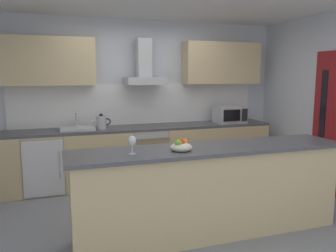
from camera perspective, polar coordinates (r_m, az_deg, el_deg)
ground at (r=4.35m, az=0.81°, el=-14.72°), size 5.81×4.41×0.02m
wall_back at (r=5.70m, az=-4.96°, el=4.46°), size 5.81×0.12×2.60m
backsplash_tile at (r=5.64m, az=-4.79°, el=3.70°), size 4.09×0.02×0.66m
counter_back at (r=5.47m, az=-3.93°, el=-4.73°), size 4.24×0.60×0.90m
counter_island at (r=3.71m, az=7.15°, el=-10.76°), size 2.99×0.64×0.97m
upper_cabinets at (r=5.47m, az=-4.49°, el=10.68°), size 4.18×0.32×0.70m
side_door at (r=5.27m, az=26.52°, el=0.24°), size 0.08×0.85×2.05m
oven at (r=5.45m, az=-3.57°, el=-4.67°), size 0.60×0.62×0.80m
refrigerator at (r=5.29m, az=-20.20°, el=-6.00°), size 0.58×0.60×0.85m
microwave at (r=5.85m, az=10.41°, el=2.00°), size 0.50×0.38×0.30m
sink at (r=5.21m, az=-15.09°, el=-0.33°), size 0.50×0.40×0.26m
kettle at (r=5.18m, az=-11.22°, el=0.62°), size 0.29×0.15×0.24m
range_hood at (r=5.43m, az=-4.06°, el=9.40°), size 0.62×0.45×0.72m
wine_glass at (r=3.23m, az=-6.08°, el=-2.59°), size 0.08×0.08×0.18m
fruit_bowl at (r=3.36m, az=2.25°, el=-3.46°), size 0.22×0.22×0.13m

